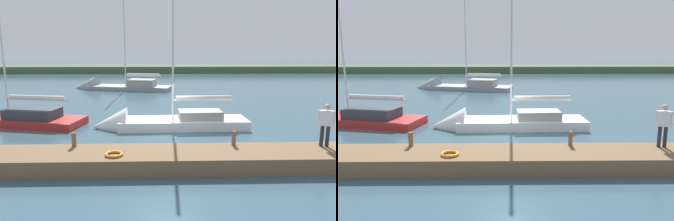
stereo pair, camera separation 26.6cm
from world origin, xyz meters
The scene contains 9 objects.
ground_plane centered at (0.00, 0.00, 0.00)m, with size 200.00×200.00×0.00m, color #385666.
far_shoreline centered at (0.00, -44.85, 0.00)m, with size 180.00×8.00×2.40m, color #4C603D.
dock_pier centered at (0.00, 4.95, 0.30)m, with size 25.43×2.11×0.60m, color brown.
mooring_post_near centered at (3.81, 4.21, 0.88)m, with size 0.18×0.18×0.56m, color brown.
mooring_post_far centered at (-2.54, 4.21, 0.89)m, with size 0.17×0.17×0.57m, color brown.
life_ring_buoy centered at (2.09, 5.37, 0.65)m, with size 0.66×0.66×0.10m, color orange.
sailboat_far_right centered at (0.56, -1.02, 0.20)m, with size 8.73×2.34×10.15m.
sailboat_far_left centered at (5.69, -18.42, 0.16)m, with size 11.19×5.21×12.72m.
person_on_dock centered at (-6.07, 4.52, 1.59)m, with size 0.60×0.38×1.70m.
Camera 2 is at (0.22, 16.31, 4.40)m, focal length 33.74 mm.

